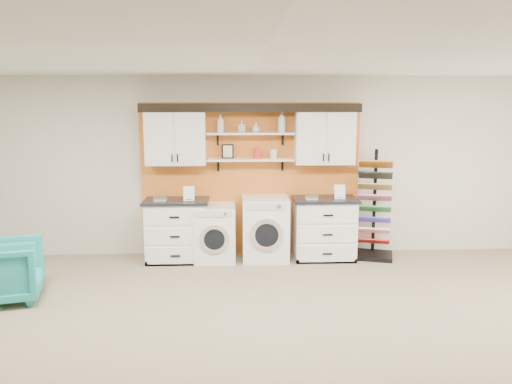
{
  "coord_description": "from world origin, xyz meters",
  "views": [
    {
      "loc": [
        -0.25,
        -3.79,
        2.38
      ],
      "look_at": [
        0.02,
        2.3,
        1.29
      ],
      "focal_mm": 35.0,
      "sensor_mm": 36.0,
      "label": 1
    }
  ],
  "objects_px": {
    "sample_rack": "(373,224)",
    "armchair": "(6,271)",
    "washer": "(215,233)",
    "dryer": "(265,228)",
    "base_cabinet_right": "(324,228)",
    "base_cabinet_left": "(177,230)"
  },
  "relations": [
    {
      "from": "sample_rack",
      "to": "armchair",
      "type": "height_order",
      "value": "sample_rack"
    },
    {
      "from": "washer",
      "to": "dryer",
      "type": "bearing_deg",
      "value": 0.0
    },
    {
      "from": "dryer",
      "to": "sample_rack",
      "type": "bearing_deg",
      "value": 1.29
    },
    {
      "from": "base_cabinet_right",
      "to": "sample_rack",
      "type": "bearing_deg",
      "value": 2.54
    },
    {
      "from": "washer",
      "to": "dryer",
      "type": "distance_m",
      "value": 0.77
    },
    {
      "from": "base_cabinet_right",
      "to": "dryer",
      "type": "distance_m",
      "value": 0.91
    },
    {
      "from": "base_cabinet_right",
      "to": "base_cabinet_left",
      "type": "bearing_deg",
      "value": 180.0
    },
    {
      "from": "dryer",
      "to": "armchair",
      "type": "relative_size",
      "value": 1.21
    },
    {
      "from": "washer",
      "to": "armchair",
      "type": "bearing_deg",
      "value": -149.03
    },
    {
      "from": "base_cabinet_right",
      "to": "dryer",
      "type": "height_order",
      "value": "dryer"
    },
    {
      "from": "washer",
      "to": "armchair",
      "type": "distance_m",
      "value": 2.9
    },
    {
      "from": "washer",
      "to": "sample_rack",
      "type": "bearing_deg",
      "value": 0.88
    },
    {
      "from": "armchair",
      "to": "base_cabinet_left",
      "type": "bearing_deg",
      "value": -65.81
    },
    {
      "from": "sample_rack",
      "to": "base_cabinet_right",
      "type": "bearing_deg",
      "value": -160.42
    },
    {
      "from": "base_cabinet_right",
      "to": "armchair",
      "type": "distance_m",
      "value": 4.43
    },
    {
      "from": "washer",
      "to": "sample_rack",
      "type": "distance_m",
      "value": 2.46
    },
    {
      "from": "base_cabinet_left",
      "to": "washer",
      "type": "xyz_separation_m",
      "value": [
        0.58,
        -0.0,
        -0.04
      ]
    },
    {
      "from": "armchair",
      "to": "dryer",
      "type": "bearing_deg",
      "value": -79.27
    },
    {
      "from": "base_cabinet_left",
      "to": "washer",
      "type": "height_order",
      "value": "base_cabinet_left"
    },
    {
      "from": "base_cabinet_left",
      "to": "base_cabinet_right",
      "type": "relative_size",
      "value": 0.99
    },
    {
      "from": "base_cabinet_right",
      "to": "washer",
      "type": "xyz_separation_m",
      "value": [
        -1.68,
        -0.0,
        -0.05
      ]
    },
    {
      "from": "washer",
      "to": "base_cabinet_left",
      "type": "bearing_deg",
      "value": 179.67
    }
  ]
}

